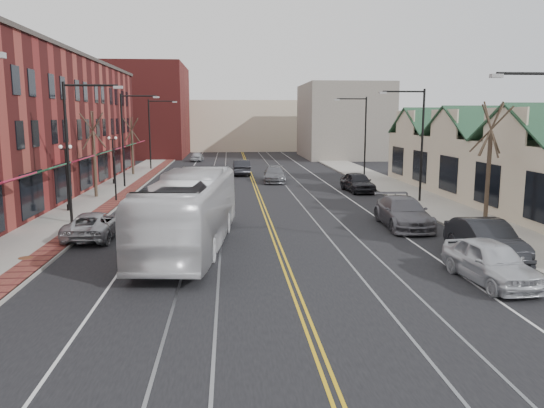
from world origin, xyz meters
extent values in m
plane|color=black|center=(0.00, 0.00, 0.00)|extent=(160.00, 160.00, 0.00)
cube|color=gray|center=(-12.00, 20.00, 0.07)|extent=(4.00, 120.00, 0.15)
cube|color=gray|center=(12.00, 20.00, 0.07)|extent=(4.00, 120.00, 0.15)
cube|color=maroon|center=(-19.00, 27.00, 5.50)|extent=(10.00, 50.00, 11.00)
cube|color=beige|center=(18.00, 20.00, 2.30)|extent=(8.00, 36.00, 4.60)
cube|color=maroon|center=(-16.00, 70.00, 7.00)|extent=(14.00, 18.00, 14.00)
cube|color=beige|center=(0.00, 85.00, 4.50)|extent=(22.00, 14.00, 9.00)
cube|color=slate|center=(15.00, 65.00, 5.50)|extent=(12.00, 16.00, 11.00)
cylinder|color=black|center=(-11.50, 16.00, 4.15)|extent=(0.16, 0.16, 8.00)
cylinder|color=black|center=(-10.00, 16.00, 7.95)|extent=(3.00, 0.12, 0.12)
cube|color=#999999|center=(-8.50, 16.00, 7.85)|extent=(0.50, 0.25, 0.15)
cylinder|color=black|center=(-11.50, 32.00, 4.15)|extent=(0.16, 0.16, 8.00)
cylinder|color=black|center=(-10.00, 32.00, 7.95)|extent=(3.00, 0.12, 0.12)
cube|color=#999999|center=(-8.50, 32.00, 7.85)|extent=(0.50, 0.25, 0.15)
cylinder|color=black|center=(-11.50, 48.00, 4.15)|extent=(0.16, 0.16, 8.00)
cylinder|color=black|center=(-10.00, 48.00, 7.95)|extent=(3.00, 0.12, 0.12)
cube|color=#999999|center=(-8.50, 48.00, 7.85)|extent=(0.50, 0.25, 0.15)
cylinder|color=black|center=(10.00, 6.00, 7.95)|extent=(3.00, 0.12, 0.12)
cube|color=#999999|center=(8.50, 6.00, 7.85)|extent=(0.50, 0.25, 0.15)
cylinder|color=black|center=(11.50, 22.00, 4.15)|extent=(0.16, 0.16, 8.00)
cylinder|color=black|center=(10.00, 22.00, 7.95)|extent=(3.00, 0.12, 0.12)
cube|color=#999999|center=(8.50, 22.00, 7.85)|extent=(0.50, 0.25, 0.15)
cylinder|color=black|center=(11.50, 38.00, 4.15)|extent=(0.16, 0.16, 8.00)
cylinder|color=black|center=(10.00, 38.00, 7.95)|extent=(3.00, 0.12, 0.12)
cube|color=#999999|center=(8.50, 38.00, 7.85)|extent=(0.50, 0.25, 0.15)
cylinder|color=black|center=(-12.80, 20.00, 0.35)|extent=(0.28, 0.28, 0.40)
cylinder|color=black|center=(-12.80, 20.00, 2.15)|extent=(0.14, 0.14, 4.00)
cube|color=black|center=(-12.80, 20.00, 4.15)|extent=(0.60, 0.06, 0.06)
sphere|color=white|center=(-13.10, 20.00, 4.30)|extent=(0.24, 0.24, 0.24)
sphere|color=white|center=(-12.50, 20.00, 4.30)|extent=(0.24, 0.24, 0.24)
cylinder|color=black|center=(-12.80, 34.00, 0.35)|extent=(0.28, 0.28, 0.40)
cylinder|color=black|center=(-12.80, 34.00, 2.15)|extent=(0.14, 0.14, 4.00)
cube|color=black|center=(-12.80, 34.00, 4.15)|extent=(0.60, 0.06, 0.06)
sphere|color=white|center=(-13.10, 34.00, 4.30)|extent=(0.24, 0.24, 0.24)
sphere|color=white|center=(-12.50, 34.00, 4.30)|extent=(0.24, 0.24, 0.24)
cylinder|color=#382B21|center=(-12.50, 26.00, 2.60)|extent=(0.24, 0.24, 4.90)
cylinder|color=#382B21|center=(-12.50, 26.00, 5.15)|extent=(0.58, 1.37, 2.90)
cylinder|color=#382B21|center=(-12.50, 26.00, 5.15)|extent=(1.60, 0.66, 2.78)
cylinder|color=#382B21|center=(-12.50, 26.00, 5.15)|extent=(0.53, 1.23, 2.96)
cylinder|color=#382B21|center=(-12.50, 26.00, 5.15)|extent=(1.69, 1.03, 2.64)
cylinder|color=#382B21|center=(-12.50, 26.00, 5.15)|extent=(1.78, 1.29, 2.48)
cylinder|color=#382B21|center=(-12.50, 42.00, 2.42)|extent=(0.24, 0.24, 4.55)
cylinder|color=#382B21|center=(-12.50, 42.00, 4.80)|extent=(0.55, 1.28, 2.69)
cylinder|color=#382B21|center=(-12.50, 42.00, 4.80)|extent=(1.49, 0.62, 2.58)
cylinder|color=#382B21|center=(-12.50, 42.00, 4.80)|extent=(0.50, 1.15, 2.75)
cylinder|color=#382B21|center=(-12.50, 42.00, 4.80)|extent=(1.57, 0.97, 2.45)
cylinder|color=#382B21|center=(-12.50, 42.00, 4.80)|extent=(1.66, 1.20, 2.30)
cylinder|color=#382B21|center=(12.50, 14.00, 2.78)|extent=(0.24, 0.24, 5.25)
cylinder|color=#382B21|center=(12.50, 14.00, 5.50)|extent=(0.61, 1.46, 3.10)
cylinder|color=#382B21|center=(12.50, 14.00, 5.50)|extent=(1.70, 0.70, 2.97)
cylinder|color=#382B21|center=(12.50, 14.00, 5.50)|extent=(0.56, 1.31, 3.17)
cylinder|color=#382B21|center=(12.50, 14.00, 5.50)|extent=(1.80, 1.10, 2.82)
cylinder|color=#382B21|center=(12.50, 14.00, 5.50)|extent=(1.90, 1.37, 2.65)
cylinder|color=#592D19|center=(-11.20, 8.00, 0.16)|extent=(0.60, 0.60, 0.02)
cylinder|color=black|center=(-10.60, 24.00, 1.75)|extent=(0.12, 0.12, 3.20)
imported|color=black|center=(-10.60, 24.00, 3.50)|extent=(0.18, 0.15, 0.90)
imported|color=silver|center=(-4.19, 9.75, 1.79)|extent=(4.37, 13.11, 3.58)
imported|color=#A8ABAF|center=(-9.30, 12.34, 0.69)|extent=(2.39, 5.02, 1.38)
imported|color=silver|center=(7.50, 3.52, 0.82)|extent=(2.35, 4.97, 1.64)
imported|color=black|center=(8.93, 6.83, 0.86)|extent=(1.94, 5.25, 1.72)
imported|color=slate|center=(7.50, 13.71, 0.85)|extent=(2.60, 5.93, 1.69)
imported|color=black|center=(8.33, 27.87, 0.82)|extent=(2.33, 4.95, 1.64)
imported|color=black|center=(-1.00, 41.50, 0.81)|extent=(1.82, 4.97, 1.63)
imported|color=slate|center=(2.00, 35.01, 0.74)|extent=(2.48, 5.27, 1.49)
imported|color=#AEB0B6|center=(-6.75, 59.39, 0.67)|extent=(1.79, 4.02, 1.34)
camera|label=1|loc=(-2.31, -15.12, 6.25)|focal=35.00mm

